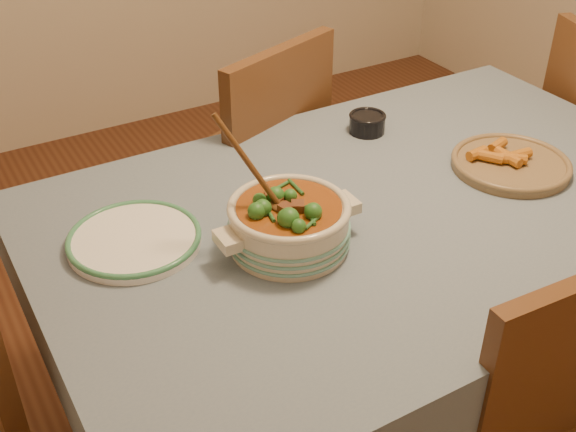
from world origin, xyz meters
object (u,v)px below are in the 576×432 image
object	(u,v)px
white_plate	(134,239)
dining_table	(385,235)
condiment_bowl	(367,122)
fried_plate	(511,162)
chair_far	(253,165)
stew_casserole	(289,221)

from	to	relation	value
white_plate	dining_table	bearing A→B (deg)	-14.44
dining_table	condiment_bowl	bearing A→B (deg)	62.25
dining_table	fried_plate	world-z (taller)	fried_plate
chair_far	fried_plate	bearing A→B (deg)	101.13
stew_casserole	white_plate	bearing A→B (deg)	148.69
condiment_bowl	chair_far	world-z (taller)	chair_far
stew_casserole	fried_plate	bearing A→B (deg)	0.40
dining_table	stew_casserole	world-z (taller)	stew_casserole
condiment_bowl	fried_plate	xyz separation A→B (m)	(0.20, -0.36, -0.01)
white_plate	condiment_bowl	size ratio (longest dim) A/B	2.87
stew_casserole	condiment_bowl	xyz separation A→B (m)	(0.47, 0.37, -0.04)
dining_table	stew_casserole	distance (m)	0.34
dining_table	stew_casserole	bearing A→B (deg)	-174.68
stew_casserole	white_plate	distance (m)	0.35
condiment_bowl	fried_plate	size ratio (longest dim) A/B	0.38
condiment_bowl	dining_table	bearing A→B (deg)	-117.75
stew_casserole	fried_plate	xyz separation A→B (m)	(0.67, 0.00, -0.05)
fried_plate	condiment_bowl	bearing A→B (deg)	119.03
stew_casserole	fried_plate	distance (m)	0.68
stew_casserole	chair_far	size ratio (longest dim) A/B	0.35
stew_casserole	white_plate	size ratio (longest dim) A/B	0.88
white_plate	condiment_bowl	world-z (taller)	condiment_bowl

